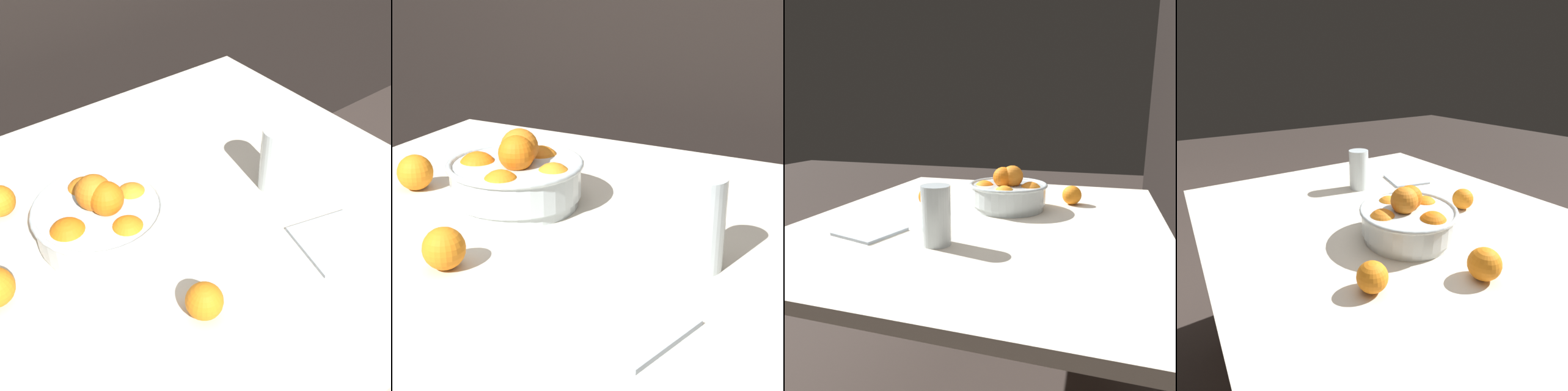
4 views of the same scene
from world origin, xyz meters
TOP-DOWN VIEW (x-y plane):
  - dining_table at (0.00, 0.00)m, footprint 1.27×1.09m
  - fruit_bowl at (-0.13, 0.04)m, footprint 0.27×0.27m
  - juice_glass at (0.28, -0.05)m, footprint 0.08×0.08m
  - orange_loose_front at (-0.09, -0.24)m, footprint 0.07×0.07m
  - napkin at (0.25, -0.27)m, footprint 0.19×0.18m

SIDE VIEW (x-z plane):
  - dining_table at x=0.00m, z-range 0.31..1.09m
  - napkin at x=0.25m, z-range 0.78..0.78m
  - orange_loose_front at x=-0.09m, z-range 0.78..0.85m
  - fruit_bowl at x=-0.13m, z-range 0.76..0.91m
  - juice_glass at x=0.28m, z-range 0.77..0.93m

